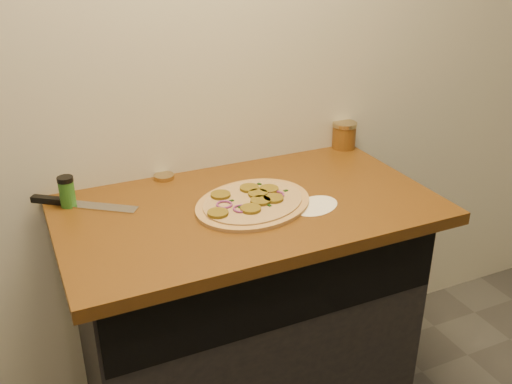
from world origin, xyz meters
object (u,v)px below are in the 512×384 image
chefs_knife (74,203)px  spice_shaker (67,192)px  salsa_jar (344,135)px  pizza (253,202)px

chefs_knife → spice_shaker: spice_shaker is taller
salsa_jar → spice_shaker: bearing=-175.6°
pizza → salsa_jar: salsa_jar is taller
salsa_jar → spice_shaker: (-1.07, -0.08, -0.00)m
chefs_knife → salsa_jar: salsa_jar is taller
pizza → salsa_jar: size_ratio=4.92×
pizza → chefs_knife: 0.57m
chefs_knife → spice_shaker: size_ratio=3.07×
pizza → spice_shaker: (-0.53, 0.24, 0.04)m
pizza → chefs_knife: size_ratio=1.68×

